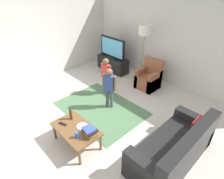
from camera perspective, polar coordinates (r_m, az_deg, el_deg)
name	(u,v)px	position (r m, az deg, el deg)	size (l,w,h in m)	color
ground	(94,122)	(4.52, -5.59, -9.82)	(7.80, 7.80, 0.00)	beige
wall_back	(171,40)	(5.94, 17.55, 14.28)	(6.00, 0.12, 2.70)	silver
wall_left	(29,39)	(6.29, -24.21, 13.94)	(0.12, 6.00, 2.70)	silver
area_rug	(101,108)	(4.91, -3.54, -5.74)	(2.20, 1.60, 0.01)	#4C724C
tv_stand	(113,64)	(6.79, 0.24, 7.85)	(1.20, 0.44, 0.50)	black
tv	(112,48)	(6.55, 0.12, 12.64)	(1.10, 0.28, 0.71)	black
couch	(176,150)	(3.70, 18.98, -17.28)	(0.80, 1.80, 0.86)	black
armchair	(149,78)	(5.78, 11.32, 3.34)	(0.60, 0.60, 0.90)	brown
floor_lamp	(145,33)	(5.73, 9.99, 16.66)	(0.36, 0.36, 1.78)	#262626
child_near_tv	(106,73)	(5.23, -1.86, 5.12)	(0.36, 0.17, 1.08)	#4C4C59
child_center	(109,85)	(4.61, -0.88, 1.44)	(0.34, 0.21, 1.10)	#4C4C59
coffee_table	(76,130)	(3.82, -11.03, -12.16)	(1.00, 0.60, 0.42)	brown
book_stack	(90,131)	(3.57, -6.92, -12.66)	(0.27, 0.25, 0.15)	#388C4C
bottle	(71,114)	(3.95, -12.53, -7.41)	(0.06, 0.06, 0.29)	#4C3319
tv_remote	(63,124)	(3.93, -14.90, -10.15)	(0.17, 0.05, 0.02)	black
soda_can	(77,135)	(3.57, -10.80, -13.61)	(0.07, 0.07, 0.12)	#2659B2
plate	(82,126)	(3.80, -9.16, -11.12)	(0.22, 0.22, 0.02)	white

